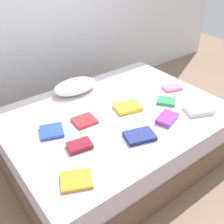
{
  "coord_description": "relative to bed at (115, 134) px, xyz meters",
  "views": [
    {
      "loc": [
        -1.26,
        -1.6,
        1.86
      ],
      "look_at": [
        0.0,
        0.05,
        0.48
      ],
      "focal_mm": 43.09,
      "sensor_mm": 36.0,
      "label": 1
    }
  ],
  "objects": [
    {
      "name": "textbook_yellow",
      "position": [
        0.13,
        -0.02,
        0.27
      ],
      "size": [
        0.27,
        0.23,
        0.04
      ],
      "primitive_type": "cube",
      "rotation": [
        0.0,
        0.0,
        -0.23
      ],
      "color": "yellow",
      "rests_on": "bed"
    },
    {
      "name": "bed",
      "position": [
        0.0,
        0.0,
        0.0
      ],
      "size": [
        2.0,
        1.5,
        0.5
      ],
      "color": "brown",
      "rests_on": "ground"
    },
    {
      "name": "textbook_green",
      "position": [
        0.5,
        -0.16,
        0.27
      ],
      "size": [
        0.21,
        0.22,
        0.03
      ],
      "primitive_type": "cube",
      "rotation": [
        0.0,
        0.0,
        -0.92
      ],
      "color": "green",
      "rests_on": "bed"
    },
    {
      "name": "textbook_purple",
      "position": [
        0.28,
        -0.37,
        0.27
      ],
      "size": [
        0.24,
        0.2,
        0.04
      ],
      "primitive_type": "cube",
      "rotation": [
        0.0,
        0.0,
        0.34
      ],
      "color": "purple",
      "rests_on": "bed"
    },
    {
      "name": "textbook_red",
      "position": [
        -0.3,
        0.05,
        0.27
      ],
      "size": [
        0.2,
        0.19,
        0.03
      ],
      "primitive_type": "cube",
      "rotation": [
        0.0,
        0.0,
        -0.08
      ],
      "color": "red",
      "rests_on": "bed"
    },
    {
      "name": "pillow",
      "position": [
        -0.09,
        0.56,
        0.32
      ],
      "size": [
        0.47,
        0.29,
        0.12
      ],
      "primitive_type": "ellipsoid",
      "color": "white",
      "rests_on": "bed"
    },
    {
      "name": "textbook_blue",
      "position": [
        -0.6,
        0.08,
        0.27
      ],
      "size": [
        0.24,
        0.24,
        0.03
      ],
      "primitive_type": "cube",
      "rotation": [
        0.0,
        0.0,
        -0.35
      ],
      "color": "#2847B7",
      "rests_on": "bed"
    },
    {
      "name": "textbook_orange",
      "position": [
        -0.71,
        -0.49,
        0.26
      ],
      "size": [
        0.26,
        0.24,
        0.02
      ],
      "primitive_type": "cube",
      "rotation": [
        0.0,
        0.0,
        -0.43
      ],
      "color": "orange",
      "rests_on": "bed"
    },
    {
      "name": "textbook_maroon",
      "position": [
        -0.51,
        -0.21,
        0.27
      ],
      "size": [
        0.2,
        0.15,
        0.04
      ],
      "primitive_type": "cube",
      "rotation": [
        0.0,
        0.0,
        -0.18
      ],
      "color": "maroon",
      "rests_on": "bed"
    },
    {
      "name": "textbook_white",
      "position": [
        0.62,
        -0.44,
        0.28
      ],
      "size": [
        0.28,
        0.25,
        0.05
      ],
      "primitive_type": "cube",
      "rotation": [
        0.0,
        0.0,
        -0.4
      ],
      "color": "white",
      "rests_on": "bed"
    },
    {
      "name": "textbook_navy",
      "position": [
        -0.07,
        -0.4,
        0.27
      ],
      "size": [
        0.28,
        0.23,
        0.03
      ],
      "primitive_type": "cube",
      "rotation": [
        0.0,
        0.0,
        -0.31
      ],
      "color": "navy",
      "rests_on": "bed"
    },
    {
      "name": "textbook_pink",
      "position": [
        0.75,
        -0.01,
        0.27
      ],
      "size": [
        0.22,
        0.18,
        0.03
      ],
      "primitive_type": "cube",
      "rotation": [
        0.0,
        0.0,
        -0.32
      ],
      "color": "pink",
      "rests_on": "bed"
    },
    {
      "name": "ground_plane",
      "position": [
        0.0,
        0.0,
        -0.25
      ],
      "size": [
        8.0,
        8.0,
        0.0
      ],
      "primitive_type": "plane",
      "color": "#7F6651"
    }
  ]
}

